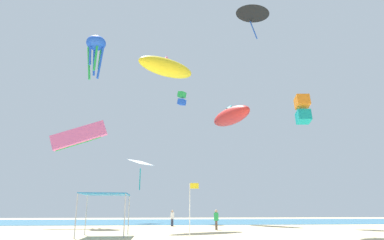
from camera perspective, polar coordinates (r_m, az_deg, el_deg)
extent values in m
cube|color=#D1BA8C|center=(20.96, 4.17, -19.19)|extent=(110.00, 110.00, 0.10)
cube|color=teal|center=(50.83, -1.81, -16.49)|extent=(110.00, 23.59, 0.03)
cylinder|color=#B2B2B7|center=(22.01, -18.71, -14.80)|extent=(0.07, 0.07, 2.56)
cylinder|color=#B2B2B7|center=(21.58, -11.12, -15.30)|extent=(0.07, 0.07, 2.56)
cylinder|color=#B2B2B7|center=(24.95, -17.17, -14.82)|extent=(0.07, 0.07, 2.56)
cylinder|color=#B2B2B7|center=(24.58, -10.47, -15.22)|extent=(0.07, 0.07, 2.56)
cube|color=#1972B7|center=(23.26, -14.16, -11.84)|extent=(2.90, 3.08, 0.06)
cylinder|color=#33384C|center=(36.54, -3.22, -16.63)|extent=(0.14, 0.14, 0.72)
cylinder|color=#33384C|center=(36.28, -3.41, -16.64)|extent=(0.14, 0.14, 0.72)
cylinder|color=white|center=(36.39, -3.30, -15.58)|extent=(0.38, 0.38, 0.63)
sphere|color=tan|center=(36.39, -3.29, -14.90)|extent=(0.24, 0.24, 0.24)
cylinder|color=brown|center=(29.93, 4.01, -17.03)|extent=(0.14, 0.14, 0.74)
cylinder|color=brown|center=(29.64, 4.11, -17.05)|extent=(0.14, 0.14, 0.74)
cylinder|color=green|center=(29.76, 4.04, -15.71)|extent=(0.39, 0.39, 0.64)
sphere|color=tan|center=(29.76, 4.02, -14.86)|extent=(0.24, 0.24, 0.24)
cylinder|color=silver|center=(22.44, -0.39, -14.61)|extent=(0.06, 0.06, 3.28)
cube|color=yellow|center=(22.52, 0.41, -10.87)|extent=(0.55, 0.02, 0.35)
ellipsoid|color=yellow|center=(36.81, -4.32, 8.68)|extent=(6.63, 5.09, 2.06)
cone|color=pink|center=(37.23, -4.29, 10.12)|extent=(1.33, 1.35, 0.76)
cube|color=orange|center=(38.76, 17.81, 2.90)|extent=(1.53, 1.73, 1.47)
cube|color=teal|center=(38.30, 18.01, 0.52)|extent=(1.53, 1.73, 1.47)
ellipsoid|color=blue|center=(47.92, -15.63, 12.20)|extent=(3.57, 3.57, 1.83)
cylinder|color=blue|center=(46.67, -16.56, 10.35)|extent=(0.47, 0.49, 2.84)
cylinder|color=green|center=(46.20, -15.70, 9.97)|extent=(0.39, 0.63, 3.67)
cylinder|color=blue|center=(46.45, -14.98, 9.21)|extent=(0.72, 0.38, 4.51)
cylinder|color=green|center=(47.49, -15.05, 9.78)|extent=(0.47, 0.49, 2.84)
cylinder|color=blue|center=(47.61, -15.96, 9.23)|extent=(0.39, 0.63, 3.67)
cylinder|color=green|center=(47.03, -16.75, 9.04)|extent=(0.72, 0.38, 4.51)
cube|color=white|center=(46.19, -8.54, -7.00)|extent=(3.65, 3.65, 0.87)
cylinder|color=teal|center=(45.96, -8.64, -9.68)|extent=(0.18, 0.18, 2.79)
cone|color=black|center=(36.11, 10.04, 17.35)|extent=(4.02, 3.98, 0.94)
cylinder|color=blue|center=(36.78, 10.06, 14.80)|extent=(0.85, 0.32, 2.50)
cube|color=pink|center=(37.87, -18.27, -2.43)|extent=(5.89, 1.21, 3.58)
cube|color=green|center=(37.72, -18.37, -3.60)|extent=(4.53, 0.55, 1.98)
ellipsoid|color=red|center=(44.65, 6.48, 0.63)|extent=(5.44, 7.99, 2.78)
cone|color=teal|center=(44.98, 6.44, 2.07)|extent=(1.61, 1.50, 1.09)
cube|color=green|center=(50.50, -1.70, 4.22)|extent=(1.42, 1.40, 1.00)
cube|color=blue|center=(50.14, -1.71, 3.00)|extent=(1.42, 1.40, 1.00)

